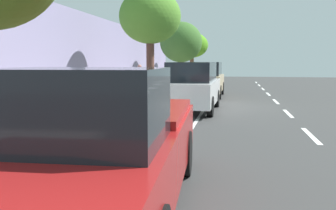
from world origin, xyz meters
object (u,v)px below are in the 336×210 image
object	(u,v)px
parked_pickup_red_mid	(105,148)
pedestrian_on_phone	(140,77)
cyclist_with_backpack	(144,98)
bicycle_at_curb	(148,123)
parked_suv_tan_nearest	(206,79)
street_tree_near_cyclist	(192,46)
street_tree_mid_block	(181,43)
street_tree_far_end	(150,18)
parked_suv_white_second	(193,86)

from	to	relation	value
parked_pickup_red_mid	pedestrian_on_phone	xyz separation A→B (m)	(3.71, -15.28, 0.22)
cyclist_with_backpack	bicycle_at_curb	bearing A→B (deg)	113.90
parked_suv_tan_nearest	parked_pickup_red_mid	bearing A→B (deg)	90.01
street_tree_near_cyclist	pedestrian_on_phone	world-z (taller)	street_tree_near_cyclist
bicycle_at_curb	street_tree_mid_block	size ratio (longest dim) A/B	0.29
street_tree_mid_block	street_tree_far_end	bearing A→B (deg)	90.00
parked_pickup_red_mid	street_tree_mid_block	distance (m)	21.88
street_tree_near_cyclist	parked_suv_white_second	bearing A→B (deg)	96.97
street_tree_near_cyclist	street_tree_mid_block	bearing A→B (deg)	90.00
parked_suv_white_second	cyclist_with_backpack	bearing A→B (deg)	80.94
parked_suv_white_second	parked_pickup_red_mid	distance (m)	10.06
street_tree_far_end	bicycle_at_curb	bearing A→B (deg)	102.93
street_tree_far_end	pedestrian_on_phone	bearing A→B (deg)	-66.50
cyclist_with_backpack	street_tree_mid_block	xyz separation A→B (m)	(1.46, -16.43, 2.39)
parked_suv_tan_nearest	cyclist_with_backpack	world-z (taller)	parked_suv_tan_nearest
parked_pickup_red_mid	pedestrian_on_phone	size ratio (longest dim) A/B	3.17
parked_suv_tan_nearest	cyclist_with_backpack	distance (m)	11.03
bicycle_at_curb	street_tree_near_cyclist	distance (m)	23.93
parked_suv_tan_nearest	parked_pickup_red_mid	world-z (taller)	parked_suv_tan_nearest
bicycle_at_curb	cyclist_with_backpack	distance (m)	0.82
street_tree_near_cyclist	pedestrian_on_phone	xyz separation A→B (m)	(1.43, 13.09, -2.37)
parked_suv_white_second	parked_suv_tan_nearest	bearing A→B (deg)	-90.37
parked_pickup_red_mid	cyclist_with_backpack	xyz separation A→B (m)	(0.82, -5.18, 0.12)
bicycle_at_curb	street_tree_mid_block	xyz separation A→B (m)	(1.67, -16.91, 3.02)
pedestrian_on_phone	cyclist_with_backpack	bearing A→B (deg)	105.99
bicycle_at_curb	street_tree_near_cyclist	bearing A→B (deg)	-85.96
bicycle_at_curb	parked_pickup_red_mid	bearing A→B (deg)	97.39
parked_suv_tan_nearest	pedestrian_on_phone	size ratio (longest dim) A/B	2.77
parked_suv_white_second	street_tree_near_cyclist	bearing A→B (deg)	-83.03
parked_suv_white_second	bicycle_at_curb	world-z (taller)	parked_suv_white_second
parked_suv_tan_nearest	cyclist_with_backpack	size ratio (longest dim) A/B	2.83
parked_suv_tan_nearest	parked_pickup_red_mid	size ratio (longest dim) A/B	0.88
parked_suv_white_second	street_tree_near_cyclist	xyz separation A→B (m)	(2.24, -18.31, 2.46)
parked_suv_tan_nearest	bicycle_at_curb	world-z (taller)	parked_suv_tan_nearest
parked_suv_tan_nearest	parked_suv_white_second	distance (m)	6.12
pedestrian_on_phone	parked_pickup_red_mid	bearing A→B (deg)	103.66
parked_pickup_red_mid	street_tree_near_cyclist	xyz separation A→B (m)	(2.28, -28.37, 2.59)
street_tree_mid_block	parked_suv_white_second	bearing A→B (deg)	100.97
parked_suv_white_second	parked_pickup_red_mid	size ratio (longest dim) A/B	0.88
street_tree_near_cyclist	street_tree_far_end	world-z (taller)	street_tree_far_end
bicycle_at_curb	street_tree_far_end	bearing A→B (deg)	-77.07
cyclist_with_backpack	street_tree_mid_block	world-z (taller)	street_tree_mid_block
parked_pickup_red_mid	cyclist_with_backpack	world-z (taller)	parked_pickup_red_mid
cyclist_with_backpack	street_tree_near_cyclist	size ratio (longest dim) A/B	0.37
parked_pickup_red_mid	cyclist_with_backpack	size ratio (longest dim) A/B	3.23
parked_suv_white_second	cyclist_with_backpack	world-z (taller)	parked_suv_white_second
parked_suv_tan_nearest	street_tree_far_end	bearing A→B (deg)	61.46
parked_suv_white_second	street_tree_mid_block	distance (m)	12.01
parked_pickup_red_mid	parked_suv_white_second	bearing A→B (deg)	-89.76
parked_suv_white_second	street_tree_mid_block	size ratio (longest dim) A/B	1.00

